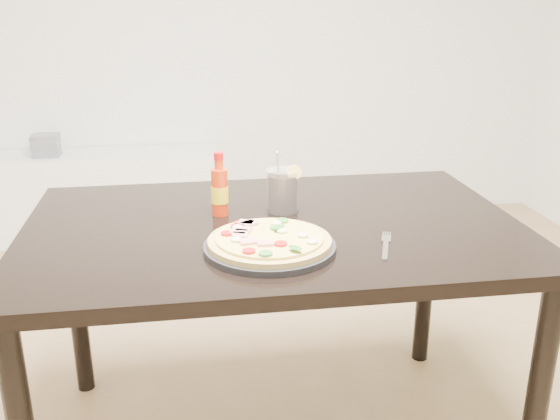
{
  "coord_description": "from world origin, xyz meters",
  "views": [
    {
      "loc": [
        -0.28,
        -1.53,
        1.37
      ],
      "look_at": [
        -0.04,
        -0.0,
        0.83
      ],
      "focal_mm": 40.0,
      "sensor_mm": 36.0,
      "label": 1
    }
  ],
  "objects": [
    {
      "name": "pizza",
      "position": [
        -0.08,
        -0.08,
        0.78
      ],
      "size": [
        0.31,
        0.31,
        0.03
      ],
      "color": "tan",
      "rests_on": "plate"
    },
    {
      "name": "hot_sauce_bottle",
      "position": [
        -0.19,
        0.21,
        0.82
      ],
      "size": [
        0.06,
        0.06,
        0.19
      ],
      "rotation": [
        0.0,
        0.0,
        0.27
      ],
      "color": "red",
      "rests_on": "dining_table"
    },
    {
      "name": "cd_stack",
      "position": [
        -1.05,
        2.05,
        0.56
      ],
      "size": [
        0.14,
        0.12,
        0.13
      ],
      "color": "slate",
      "rests_on": "media_console"
    },
    {
      "name": "fork",
      "position": [
        0.22,
        -0.1,
        0.75
      ],
      "size": [
        0.08,
        0.18,
        0.0
      ],
      "rotation": [
        0.0,
        0.0,
        -0.34
      ],
      "color": "silver",
      "rests_on": "dining_table"
    },
    {
      "name": "dining_table",
      "position": [
        -0.04,
        0.12,
        0.67
      ],
      "size": [
        1.4,
        0.9,
        0.75
      ],
      "color": "black",
      "rests_on": "ground"
    },
    {
      "name": "media_console",
      "position": [
        -0.8,
        2.07,
        0.25
      ],
      "size": [
        1.4,
        0.34,
        0.5
      ],
      "primitive_type": "cube",
      "color": "white",
      "rests_on": "ground"
    },
    {
      "name": "cola_cup",
      "position": [
        0.0,
        0.22,
        0.81
      ],
      "size": [
        0.1,
        0.1,
        0.19
      ],
      "rotation": [
        0.0,
        0.0,
        -0.24
      ],
      "color": "black",
      "rests_on": "dining_table"
    },
    {
      "name": "plate",
      "position": [
        -0.08,
        -0.08,
        0.76
      ],
      "size": [
        0.34,
        0.34,
        0.02
      ],
      "primitive_type": "cylinder",
      "color": "black",
      "rests_on": "dining_table"
    }
  ]
}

